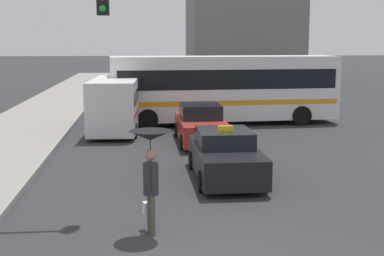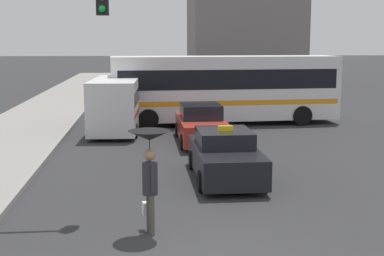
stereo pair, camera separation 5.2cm
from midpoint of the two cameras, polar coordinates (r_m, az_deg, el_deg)
The scene contains 6 objects.
taxi at distance 16.03m, azimuth 3.44°, elevation -3.03°, with size 1.91×4.33×1.62m.
sedan_red at distance 21.81m, azimuth 0.86°, elevation 0.32°, with size 1.91×4.72×1.55m.
ambulance_van at distance 24.57m, azimuth -8.22°, elevation 2.72°, with size 2.31×5.79×2.42m.
city_bus at distance 26.77m, azimuth 3.38°, elevation 4.45°, with size 11.35×3.24×3.37m.
pedestrian_with_umbrella at distance 11.25m, azimuth -4.59°, elevation -3.06°, with size 0.90×0.90×2.24m.
traffic_light at distance 13.00m, azimuth -17.63°, elevation 8.43°, with size 3.32×0.38×5.77m.
Camera 1 is at (-1.24, -9.17, 4.07)m, focal length 50.00 mm.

